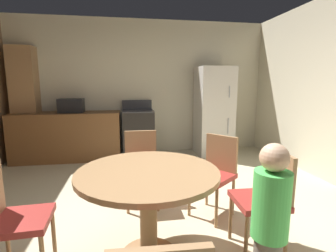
{
  "coord_description": "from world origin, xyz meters",
  "views": [
    {
      "loc": [
        -0.34,
        -2.15,
        1.43
      ],
      "look_at": [
        0.14,
        0.76,
        0.93
      ],
      "focal_mm": 26.91,
      "sensor_mm": 36.0,
      "label": 1
    }
  ],
  "objects_px": {
    "microwave": "(71,105)",
    "chair_west": "(10,215)",
    "chair_northeast": "(215,170)",
    "oven_range": "(138,133)",
    "person_child": "(270,225)",
    "chair_north": "(141,163)",
    "chair_east": "(266,195)",
    "dining_table": "(148,190)",
    "refrigerator": "(214,111)"
  },
  "relations": [
    {
      "from": "refrigerator",
      "to": "chair_north",
      "type": "relative_size",
      "value": 2.02
    },
    {
      "from": "microwave",
      "to": "oven_range",
      "type": "bearing_deg",
      "value": 0.17
    },
    {
      "from": "chair_north",
      "to": "microwave",
      "type": "bearing_deg",
      "value": -149.6
    },
    {
      "from": "refrigerator",
      "to": "chair_west",
      "type": "xyz_separation_m",
      "value": [
        -2.59,
        -3.02,
        -0.38
      ]
    },
    {
      "from": "oven_range",
      "to": "chair_east",
      "type": "distance_m",
      "value": 3.2
    },
    {
      "from": "oven_range",
      "to": "microwave",
      "type": "distance_m",
      "value": 1.35
    },
    {
      "from": "oven_range",
      "to": "microwave",
      "type": "height_order",
      "value": "microwave"
    },
    {
      "from": "oven_range",
      "to": "microwave",
      "type": "bearing_deg",
      "value": -179.83
    },
    {
      "from": "chair_north",
      "to": "oven_range",
      "type": "bearing_deg",
      "value": 178.71
    },
    {
      "from": "person_child",
      "to": "refrigerator",
      "type": "bearing_deg",
      "value": -63.49
    },
    {
      "from": "oven_range",
      "to": "chair_northeast",
      "type": "xyz_separation_m",
      "value": [
        0.72,
        -2.41,
        0.03
      ]
    },
    {
      "from": "chair_north",
      "to": "person_child",
      "type": "height_order",
      "value": "person_child"
    },
    {
      "from": "oven_range",
      "to": "person_child",
      "type": "xyz_separation_m",
      "value": [
        0.63,
        -3.62,
        0.11
      ]
    },
    {
      "from": "chair_north",
      "to": "chair_northeast",
      "type": "xyz_separation_m",
      "value": [
        0.78,
        -0.38,
        0.0
      ]
    },
    {
      "from": "chair_northeast",
      "to": "person_child",
      "type": "bearing_deg",
      "value": 47.43
    },
    {
      "from": "oven_range",
      "to": "dining_table",
      "type": "xyz_separation_m",
      "value": [
        -0.06,
        -3.02,
        0.13
      ]
    },
    {
      "from": "chair_north",
      "to": "person_child",
      "type": "xyz_separation_m",
      "value": [
        0.68,
        -1.59,
        0.08
      ]
    },
    {
      "from": "microwave",
      "to": "dining_table",
      "type": "bearing_deg",
      "value": -68.95
    },
    {
      "from": "oven_range",
      "to": "refrigerator",
      "type": "bearing_deg",
      "value": -2.01
    },
    {
      "from": "refrigerator",
      "to": "chair_north",
      "type": "xyz_separation_m",
      "value": [
        -1.59,
        -1.97,
        -0.38
      ]
    },
    {
      "from": "microwave",
      "to": "chair_northeast",
      "type": "height_order",
      "value": "microwave"
    },
    {
      "from": "chair_west",
      "to": "oven_range",
      "type": "bearing_deg",
      "value": 67.71
    },
    {
      "from": "chair_west",
      "to": "microwave",
      "type": "bearing_deg",
      "value": 89.79
    },
    {
      "from": "oven_range",
      "to": "chair_west",
      "type": "relative_size",
      "value": 1.26
    },
    {
      "from": "chair_northeast",
      "to": "chair_east",
      "type": "distance_m",
      "value": 0.69
    },
    {
      "from": "microwave",
      "to": "chair_northeast",
      "type": "distance_m",
      "value": 3.14
    },
    {
      "from": "microwave",
      "to": "chair_east",
      "type": "xyz_separation_m",
      "value": [
        2.16,
        -3.06,
        -0.53
      ]
    },
    {
      "from": "microwave",
      "to": "chair_north",
      "type": "distance_m",
      "value": 2.39
    },
    {
      "from": "refrigerator",
      "to": "chair_west",
      "type": "relative_size",
      "value": 2.02
    },
    {
      "from": "microwave",
      "to": "dining_table",
      "type": "relative_size",
      "value": 0.39
    },
    {
      "from": "oven_range",
      "to": "person_child",
      "type": "bearing_deg",
      "value": -80.18
    },
    {
      "from": "microwave",
      "to": "chair_west",
      "type": "distance_m",
      "value": 3.12
    },
    {
      "from": "person_child",
      "to": "chair_east",
      "type": "bearing_deg",
      "value": -78.38
    },
    {
      "from": "chair_north",
      "to": "chair_northeast",
      "type": "bearing_deg",
      "value": 64.18
    },
    {
      "from": "microwave",
      "to": "chair_east",
      "type": "distance_m",
      "value": 3.78
    },
    {
      "from": "refrigerator",
      "to": "chair_east",
      "type": "height_order",
      "value": "refrigerator"
    },
    {
      "from": "oven_range",
      "to": "dining_table",
      "type": "relative_size",
      "value": 0.98
    },
    {
      "from": "chair_northeast",
      "to": "person_child",
      "type": "distance_m",
      "value": 1.22
    },
    {
      "from": "oven_range",
      "to": "dining_table",
      "type": "height_order",
      "value": "oven_range"
    },
    {
      "from": "person_child",
      "to": "oven_range",
      "type": "bearing_deg",
      "value": -39.42
    },
    {
      "from": "microwave",
      "to": "chair_west",
      "type": "relative_size",
      "value": 0.51
    },
    {
      "from": "microwave",
      "to": "chair_north",
      "type": "xyz_separation_m",
      "value": [
        1.17,
        -2.02,
        -0.53
      ]
    },
    {
      "from": "microwave",
      "to": "chair_west",
      "type": "bearing_deg",
      "value": -86.95
    },
    {
      "from": "dining_table",
      "to": "chair_west",
      "type": "bearing_deg",
      "value": -176.74
    },
    {
      "from": "chair_north",
      "to": "chair_east",
      "type": "xyz_separation_m",
      "value": [
        0.99,
        -1.04,
        0.0
      ]
    },
    {
      "from": "chair_north",
      "to": "chair_northeast",
      "type": "height_order",
      "value": "same"
    },
    {
      "from": "oven_range",
      "to": "chair_east",
      "type": "relative_size",
      "value": 1.26
    },
    {
      "from": "dining_table",
      "to": "chair_north",
      "type": "xyz_separation_m",
      "value": [
        0.01,
        1.0,
        -0.1
      ]
    },
    {
      "from": "oven_range",
      "to": "chair_northeast",
      "type": "distance_m",
      "value": 2.51
    },
    {
      "from": "chair_northeast",
      "to": "chair_north",
      "type": "bearing_deg",
      "value": -64.18
    }
  ]
}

